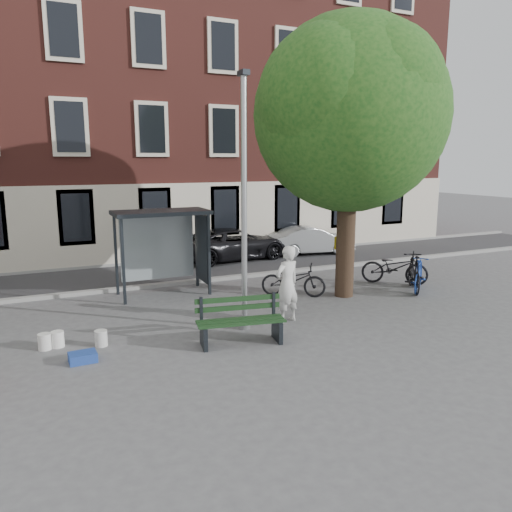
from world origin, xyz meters
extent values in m
plane|color=#4C4C4F|center=(0.00, 0.00, 0.00)|extent=(90.00, 90.00, 0.00)
cube|color=#28282B|center=(0.00, 7.00, 0.01)|extent=(40.00, 4.00, 0.01)
cube|color=gray|center=(0.00, 5.00, 0.06)|extent=(40.00, 0.25, 0.12)
cube|color=gray|center=(0.00, 9.00, 0.06)|extent=(40.00, 0.25, 0.12)
cube|color=brown|center=(0.00, 13.00, 7.00)|extent=(30.00, 8.00, 14.00)
cylinder|color=#9EA0A3|center=(0.00, 0.00, 3.00)|extent=(0.14, 0.14, 6.00)
cylinder|color=#9EA0A3|center=(0.00, 0.00, 0.12)|extent=(0.28, 0.28, 0.24)
cube|color=#1E2328|center=(0.00, 0.00, 6.05)|extent=(0.18, 0.35, 0.12)
cylinder|color=black|center=(4.00, 1.50, 1.70)|extent=(0.56, 0.56, 3.40)
sphere|color=#164615|center=(4.00, 1.50, 5.40)|extent=(5.60, 5.60, 5.60)
sphere|color=#164615|center=(4.90, 1.90, 5.90)|extent=(3.92, 3.92, 3.92)
sphere|color=#164615|center=(3.20, 1.20, 5.70)|extent=(4.20, 4.20, 4.20)
sphere|color=#164615|center=(4.20, 0.60, 6.00)|extent=(3.64, 3.64, 3.64)
cube|color=#1E2328|center=(-2.30, 3.40, 1.25)|extent=(0.08, 0.08, 2.50)
cube|color=#1E2328|center=(0.30, 3.40, 1.25)|extent=(0.08, 0.08, 2.50)
cube|color=#1E2328|center=(-2.30, 4.60, 1.25)|extent=(0.08, 0.08, 2.50)
cube|color=#1E2328|center=(0.30, 4.60, 1.25)|extent=(0.08, 0.08, 2.50)
cube|color=#1E2328|center=(-1.00, 4.00, 2.56)|extent=(2.85, 1.45, 0.12)
cube|color=#8C999E|center=(-1.00, 4.60, 1.38)|extent=(2.34, 0.04, 2.00)
cube|color=#1E2328|center=(0.30, 4.00, 1.38)|extent=(0.12, 1.14, 2.12)
cube|color=#D84C19|center=(0.37, 4.00, 1.38)|extent=(0.02, 0.90, 1.62)
imported|color=silver|center=(1.20, 0.03, 1.00)|extent=(0.82, 0.64, 1.99)
cube|color=#1E2328|center=(-1.34, -0.79, 0.26)|extent=(0.20, 0.63, 0.51)
cube|color=#1E2328|center=(0.34, -1.10, 0.26)|extent=(0.20, 0.63, 0.51)
cube|color=#183618|center=(-0.54, -1.15, 0.54)|extent=(1.99, 0.49, 0.05)
cube|color=#183618|center=(-0.50, -0.94, 0.54)|extent=(1.99, 0.49, 0.05)
cube|color=#183618|center=(-0.46, -0.74, 0.54)|extent=(1.99, 0.49, 0.05)
cube|color=#183618|center=(-0.44, -0.63, 0.76)|extent=(1.98, 0.41, 0.11)
cube|color=#183618|center=(-0.44, -0.63, 0.97)|extent=(1.98, 0.41, 0.11)
imported|color=black|center=(2.55, 2.11, 0.52)|extent=(2.00, 1.70, 1.03)
imported|color=#1B3B96|center=(6.50, 1.00, 0.53)|extent=(1.66, 1.53, 1.06)
imported|color=black|center=(6.40, 2.03, 0.57)|extent=(2.13, 2.02, 1.14)
imported|color=black|center=(6.38, 1.08, 0.60)|extent=(1.54, 1.97, 1.19)
imported|color=black|center=(3.13, 8.29, 0.66)|extent=(4.97, 2.70, 1.32)
imported|color=#96999D|center=(6.72, 7.94, 0.62)|extent=(3.87, 1.78, 1.23)
cube|color=navy|center=(-3.88, -0.51, 0.10)|extent=(0.57, 0.42, 0.20)
cylinder|color=silver|center=(-3.41, 0.27, 0.18)|extent=(0.35, 0.35, 0.36)
cylinder|color=white|center=(-4.30, 0.61, 0.18)|extent=(0.36, 0.36, 0.36)
cylinder|color=silver|center=(-4.57, 0.57, 0.18)|extent=(0.31, 0.31, 0.36)
cylinder|color=#9EA0A3|center=(4.03, 1.87, 0.87)|extent=(0.04, 0.04, 1.74)
cube|color=gold|center=(4.03, 1.87, 1.60)|extent=(0.30, 0.13, 0.41)
camera|label=1|loc=(-4.73, -10.85, 4.10)|focal=35.00mm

